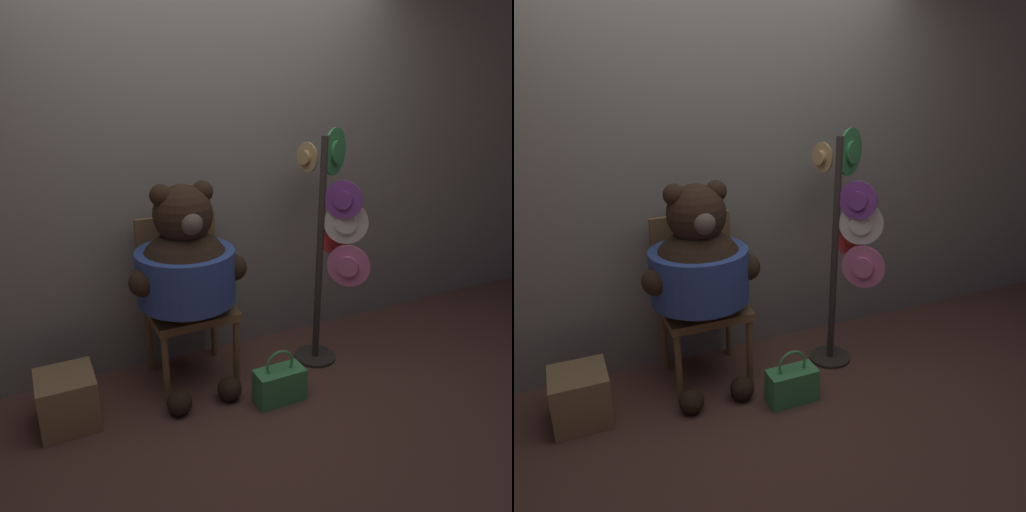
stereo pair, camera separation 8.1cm
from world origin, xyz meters
TOP-DOWN VIEW (x-y plane):
  - ground_plane at (0.00, 0.00)m, footprint 14.00×14.00m
  - wall_back at (0.00, 0.73)m, footprint 8.00×0.10m
  - chair at (-0.24, 0.48)m, footprint 0.51×0.45m
  - teddy_bear at (-0.27, 0.32)m, footprint 0.70×0.62m
  - hat_display_rack at (0.67, 0.23)m, footprint 0.39×0.49m
  - handbag_on_ground at (0.15, -0.06)m, footprint 0.30×0.15m
  - wooden_crate at (-1.01, 0.26)m, footprint 0.31×0.31m

SIDE VIEW (x-z plane):
  - ground_plane at x=0.00m, z-range 0.00..0.00m
  - handbag_on_ground at x=0.15m, z-range -0.06..0.28m
  - wooden_crate at x=-1.01m, z-range 0.00..0.31m
  - chair at x=-0.24m, z-range 0.05..1.08m
  - teddy_bear at x=-0.27m, z-range 0.13..1.43m
  - hat_display_rack at x=0.67m, z-range 0.10..1.65m
  - wall_back at x=0.00m, z-range 0.00..2.75m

